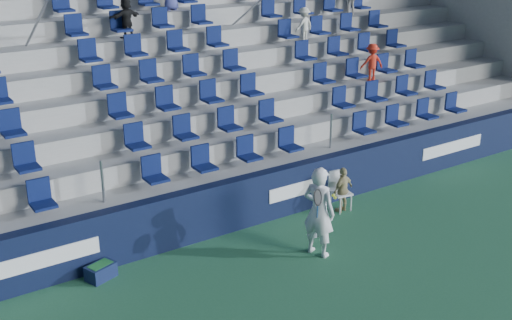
% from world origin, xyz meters
% --- Properties ---
extents(ground, '(70.00, 70.00, 0.00)m').
position_xyz_m(ground, '(0.00, 0.00, 0.00)').
color(ground, '#2E6C45').
rests_on(ground, ground).
extents(sponsor_wall, '(24.00, 0.32, 1.20)m').
position_xyz_m(sponsor_wall, '(0.00, 3.15, 0.60)').
color(sponsor_wall, black).
rests_on(sponsor_wall, ground).
extents(grandstand, '(24.00, 8.17, 6.63)m').
position_xyz_m(grandstand, '(-0.00, 8.25, 2.14)').
color(grandstand, '#A0A09B').
rests_on(grandstand, ground).
extents(tennis_player, '(0.74, 0.83, 1.95)m').
position_xyz_m(tennis_player, '(0.66, 1.16, 0.98)').
color(tennis_player, silver).
rests_on(tennis_player, ground).
extents(line_judge_chair, '(0.49, 0.50, 0.98)m').
position_xyz_m(line_judge_chair, '(2.50, 2.65, 0.56)').
color(line_judge_chair, white).
rests_on(line_judge_chair, ground).
extents(line_judge, '(0.69, 0.39, 1.12)m').
position_xyz_m(line_judge, '(2.50, 2.50, 0.56)').
color(line_judge, tan).
rests_on(line_judge, ground).
extents(ball_bin, '(0.64, 0.53, 0.31)m').
position_xyz_m(ball_bin, '(-3.49, 2.75, 0.17)').
color(ball_bin, '#111A3E').
rests_on(ball_bin, ground).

